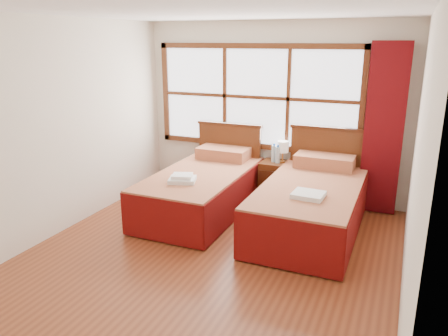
% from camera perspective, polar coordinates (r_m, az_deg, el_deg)
% --- Properties ---
extents(floor, '(4.50, 4.50, 0.00)m').
position_cam_1_polar(floor, '(5.00, -1.87, -11.35)').
color(floor, brown).
rests_on(floor, ground).
extents(ceiling, '(4.50, 4.50, 0.00)m').
position_cam_1_polar(ceiling, '(4.43, -2.20, 19.90)').
color(ceiling, white).
rests_on(ceiling, wall_back).
extents(wall_back, '(4.00, 0.00, 4.00)m').
position_cam_1_polar(wall_back, '(6.61, 6.33, 7.39)').
color(wall_back, silver).
rests_on(wall_back, floor).
extents(wall_left, '(0.00, 4.50, 4.50)m').
position_cam_1_polar(wall_left, '(5.67, -20.72, 4.90)').
color(wall_left, silver).
rests_on(wall_left, floor).
extents(wall_right, '(0.00, 4.50, 4.50)m').
position_cam_1_polar(wall_right, '(4.14, 23.96, 0.53)').
color(wall_right, silver).
rests_on(wall_right, floor).
extents(window, '(3.16, 0.06, 1.56)m').
position_cam_1_polar(window, '(6.62, 4.19, 9.21)').
color(window, white).
rests_on(window, wall_back).
extents(curtain, '(0.50, 0.16, 2.30)m').
position_cam_1_polar(curtain, '(6.23, 20.16, 4.70)').
color(curtain, '#60090D').
rests_on(curtain, wall_back).
extents(bed_left, '(1.12, 2.17, 1.09)m').
position_cam_1_polar(bed_left, '(6.12, -2.68, -2.63)').
color(bed_left, '#441F0E').
rests_on(bed_left, floor).
extents(bed_right, '(1.17, 2.28, 1.15)m').
position_cam_1_polar(bed_right, '(5.66, 11.41, -4.41)').
color(bed_right, '#441F0E').
rests_on(bed_right, floor).
extents(nightstand, '(0.45, 0.44, 0.59)m').
position_cam_1_polar(nightstand, '(6.56, 6.79, -1.72)').
color(nightstand, '#542912').
rests_on(nightstand, floor).
extents(towels_left, '(0.41, 0.38, 0.10)m').
position_cam_1_polar(towels_left, '(5.59, -5.47, -1.38)').
color(towels_left, white).
rests_on(towels_left, bed_left).
extents(towels_right, '(0.36, 0.32, 0.05)m').
position_cam_1_polar(towels_right, '(5.05, 10.96, -3.46)').
color(towels_right, white).
rests_on(towels_right, bed_right).
extents(lamp, '(0.16, 0.16, 0.31)m').
position_cam_1_polar(lamp, '(6.43, 7.71, 2.68)').
color(lamp, gold).
rests_on(lamp, nightstand).
extents(bottle_near, '(0.07, 0.07, 0.28)m').
position_cam_1_polar(bottle_near, '(6.46, 6.54, 1.90)').
color(bottle_near, '#A9C9D9').
rests_on(bottle_near, nightstand).
extents(bottle_far, '(0.07, 0.07, 0.27)m').
position_cam_1_polar(bottle_far, '(6.41, 7.03, 1.74)').
color(bottle_far, '#A9C9D9').
rests_on(bottle_far, nightstand).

